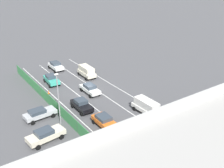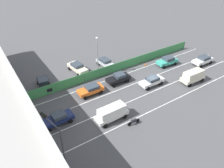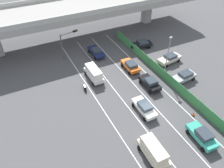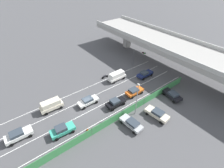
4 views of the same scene
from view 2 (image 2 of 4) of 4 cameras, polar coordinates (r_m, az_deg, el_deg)
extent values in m
plane|color=#4C4C4F|center=(39.02, 10.46, 0.05)|extent=(300.00, 300.00, 0.00)
cube|color=silver|center=(34.17, 12.41, -5.75)|extent=(0.14, 42.48, 0.01)
cube|color=silver|center=(36.11, 8.54, -2.82)|extent=(0.14, 42.48, 0.01)
cube|color=silver|center=(38.27, 5.11, -0.20)|extent=(0.14, 42.48, 0.01)
cube|color=silver|center=(40.63, 2.06, 2.14)|extent=(0.14, 42.48, 0.01)
cube|color=#B2B2AD|center=(26.78, -22.71, -0.48)|extent=(54.15, 0.30, 0.90)
cube|color=#3D8E4C|center=(41.40, 0.70, 4.21)|extent=(0.06, 38.48, 1.75)
cylinder|color=#4C514C|center=(53.51, 18.29, 9.62)|extent=(0.10, 0.10, 1.75)
cylinder|color=#4C514C|center=(44.89, 7.54, 6.41)|extent=(0.10, 0.10, 1.75)
cylinder|color=#4C514C|center=(38.67, -7.21, 1.59)|extent=(0.10, 0.10, 1.75)
cylinder|color=#4C514C|center=(36.13, -25.59, -4.54)|extent=(0.10, 0.10, 1.75)
cube|color=teal|center=(45.15, 14.10, 5.70)|extent=(2.09, 4.36, 0.63)
cube|color=#333D47|center=(45.02, 14.43, 6.45)|extent=(1.71, 1.99, 0.60)
cylinder|color=black|center=(43.91, 13.39, 4.25)|extent=(0.26, 0.65, 0.64)
cylinder|color=black|center=(45.06, 11.89, 5.26)|extent=(0.26, 0.65, 0.64)
cylinder|color=black|center=(45.75, 16.12, 5.07)|extent=(0.26, 0.65, 0.64)
cylinder|color=black|center=(46.85, 14.62, 6.03)|extent=(0.26, 0.65, 0.64)
cube|color=beige|center=(40.98, 20.19, 1.50)|extent=(1.97, 4.58, 0.68)
cube|color=beige|center=(40.56, 20.42, 2.51)|extent=(1.72, 3.76, 1.01)
cylinder|color=black|center=(39.71, 19.59, -0.32)|extent=(0.24, 0.65, 0.64)
cylinder|color=black|center=(40.63, 17.70, 0.91)|extent=(0.24, 0.65, 0.64)
cylinder|color=black|center=(41.91, 22.35, 0.92)|extent=(0.24, 0.65, 0.64)
cylinder|color=black|center=(42.78, 20.50, 2.07)|extent=(0.24, 0.65, 0.64)
cube|color=silver|center=(38.22, 10.27, 0.66)|extent=(1.75, 4.44, 0.56)
cube|color=#333D47|center=(37.99, 10.47, 1.40)|extent=(1.53, 2.06, 0.54)
cylinder|color=black|center=(37.07, 9.35, -1.22)|extent=(0.22, 0.64, 0.64)
cylinder|color=black|center=(38.11, 7.66, 0.02)|extent=(0.22, 0.64, 0.64)
cylinder|color=black|center=(38.89, 12.70, 0.19)|extent=(0.22, 0.64, 0.64)
cylinder|color=black|center=(39.88, 11.00, 1.34)|extent=(0.22, 0.64, 0.64)
cube|color=navy|center=(31.06, -14.14, -8.89)|extent=(1.88, 4.57, 0.60)
cube|color=#333D47|center=(30.77, -13.66, -7.90)|extent=(1.60, 1.86, 0.49)
cylinder|color=black|center=(30.45, -16.06, -11.51)|extent=(0.23, 0.64, 0.64)
cylinder|color=black|center=(31.74, -17.23, -9.55)|extent=(0.23, 0.64, 0.64)
cylinder|color=black|center=(31.09, -10.75, -9.45)|extent=(0.23, 0.64, 0.64)
cylinder|color=black|center=(32.35, -12.12, -7.62)|extent=(0.23, 0.64, 0.64)
cube|color=silver|center=(30.81, -0.06, -8.06)|extent=(1.85, 4.84, 0.57)
cube|color=silver|center=(30.26, -0.06, -6.88)|extent=(1.62, 3.97, 1.10)
cylinder|color=black|center=(29.92, -1.73, -10.81)|extent=(0.23, 0.64, 0.64)
cylinder|color=black|center=(31.03, -3.54, -8.87)|extent=(0.23, 0.64, 0.64)
cylinder|color=black|center=(31.29, 3.38, -8.43)|extent=(0.23, 0.64, 0.64)
cylinder|color=black|center=(32.36, 1.46, -6.68)|extent=(0.23, 0.64, 0.64)
cube|color=orange|center=(35.68, -5.60, -1.55)|extent=(1.89, 4.24, 0.58)
cube|color=#333D47|center=(35.48, -5.24, -0.72)|extent=(1.63, 2.11, 0.47)
cylinder|color=black|center=(34.80, -6.95, -3.61)|extent=(0.23, 0.64, 0.64)
cylinder|color=black|center=(36.14, -8.24, -2.13)|extent=(0.23, 0.64, 0.64)
cylinder|color=black|center=(35.81, -2.86, -2.15)|extent=(0.23, 0.64, 0.64)
cylinder|color=black|center=(37.12, -4.26, -0.75)|extent=(0.23, 0.64, 0.64)
cube|color=black|center=(38.35, 1.62, 1.44)|extent=(1.83, 4.27, 0.63)
cube|color=#333D47|center=(38.17, 1.98, 2.31)|extent=(1.59, 1.77, 0.55)
cylinder|color=black|center=(37.32, 0.53, -0.44)|extent=(0.23, 0.64, 0.64)
cylinder|color=black|center=(38.57, -0.91, 0.81)|extent=(0.23, 0.64, 0.64)
cylinder|color=black|center=(38.72, 4.11, 0.86)|extent=(0.23, 0.64, 0.64)
cylinder|color=black|center=(39.93, 2.61, 2.03)|extent=(0.23, 0.64, 0.64)
cube|color=white|center=(47.81, 22.47, 5.69)|extent=(1.91, 4.43, 0.63)
cube|color=#333D47|center=(47.76, 22.81, 6.36)|extent=(1.66, 2.13, 0.52)
cylinder|color=black|center=(46.44, 22.10, 4.28)|extent=(0.23, 0.64, 0.64)
cylinder|color=black|center=(47.36, 20.39, 5.25)|extent=(0.23, 0.64, 0.64)
cylinder|color=black|center=(48.73, 24.26, 5.13)|extent=(0.23, 0.64, 0.64)
cylinder|color=black|center=(49.60, 22.59, 6.05)|extent=(0.23, 0.64, 0.64)
cylinder|color=black|center=(30.26, 4.57, -10.34)|extent=(0.14, 0.61, 0.60)
cylinder|color=black|center=(30.85, 6.69, -9.45)|extent=(0.14, 0.61, 0.60)
cube|color=black|center=(30.36, 5.67, -9.51)|extent=(0.34, 0.94, 0.36)
cylinder|color=#B2B2B2|center=(29.88, 4.80, -9.42)|extent=(0.60, 0.07, 0.03)
cube|color=#B2B5B7|center=(43.26, -1.59, 5.42)|extent=(4.61, 2.08, 0.56)
cube|color=#333D47|center=(43.28, -1.90, 6.21)|extent=(2.28, 1.71, 0.47)
cylinder|color=black|center=(42.86, 0.59, 4.47)|extent=(0.65, 0.27, 0.64)
cylinder|color=black|center=(41.94, -1.32, 3.75)|extent=(0.65, 0.27, 0.64)
cylinder|color=black|center=(45.01, -1.82, 5.98)|extent=(0.65, 0.27, 0.64)
cylinder|color=black|center=(44.13, -3.69, 5.32)|extent=(0.65, 0.27, 0.64)
cube|color=beige|center=(42.06, -8.92, 4.16)|extent=(4.87, 2.40, 0.64)
cube|color=#333D47|center=(41.92, -9.13, 4.94)|extent=(2.26, 1.87, 0.51)
cylinder|color=black|center=(41.54, -6.61, 3.19)|extent=(0.66, 0.30, 0.64)
cylinder|color=black|center=(40.71, -8.73, 2.32)|extent=(0.66, 0.30, 0.64)
cylinder|color=black|center=(43.90, -8.99, 4.79)|extent=(0.66, 0.30, 0.64)
cylinder|color=black|center=(43.12, -11.05, 3.98)|extent=(0.66, 0.30, 0.64)
cube|color=black|center=(38.72, -17.24, 0.03)|extent=(4.75, 2.50, 0.56)
cube|color=#333D47|center=(38.72, -17.45, 0.94)|extent=(2.16, 1.89, 0.51)
cylinder|color=black|center=(37.74, -15.38, -1.39)|extent=(0.67, 0.32, 0.64)
cylinder|color=black|center=(37.63, -18.07, -2.03)|extent=(0.67, 0.32, 0.64)
cylinder|color=black|center=(40.33, -16.25, 0.92)|extent=(0.67, 0.32, 0.64)
cylinder|color=black|center=(40.22, -18.77, 0.32)|extent=(0.67, 0.32, 0.64)
cylinder|color=#47474C|center=(25.23, -12.78, -15.22)|extent=(0.18, 0.18, 5.22)
cylinder|color=#47474C|center=(24.71, -15.75, -9.37)|extent=(3.42, 0.83, 0.12)
cube|color=black|center=(25.68, -17.39, -7.79)|extent=(1.00, 0.47, 0.32)
sphere|color=#390706|center=(25.52, -16.74, -7.96)|extent=(0.20, 0.20, 0.20)
sphere|color=#3B2806|center=(25.73, -17.09, -7.63)|extent=(0.20, 0.20, 0.20)
sphere|color=green|center=(25.94, -17.42, -7.31)|extent=(0.20, 0.20, 0.20)
cylinder|color=gray|center=(39.34, -3.75, 6.84)|extent=(0.16, 0.16, 7.05)
ellipsoid|color=silver|center=(37.81, -3.96, 11.85)|extent=(0.60, 0.36, 0.28)
cone|color=orange|center=(44.33, 8.79, 5.14)|extent=(0.36, 0.36, 0.68)
cube|color=black|center=(44.49, 8.76, 4.77)|extent=(0.47, 0.47, 0.03)
camera|label=1|loc=(44.49, -54.16, 19.19)|focal=43.02mm
camera|label=3|loc=(41.71, 51.68, 25.91)|focal=35.48mm
camera|label=4|loc=(58.45, 4.62, 37.03)|focal=27.13mm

